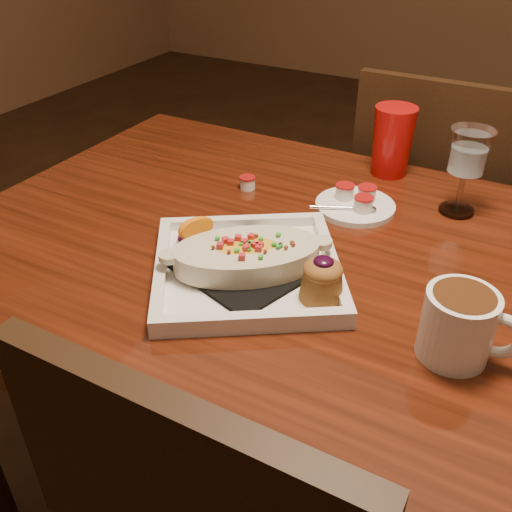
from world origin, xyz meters
The scene contains 8 objects.
table centered at (0.00, 0.00, 0.65)m, with size 1.50×0.90×0.75m.
chair_far centered at (0.00, 0.63, 0.51)m, with size 0.42×0.42×0.93m.
plate centered at (-0.15, -0.10, 0.78)m, with size 0.41×0.41×0.08m.
coffee_mug centered at (0.18, -0.13, 0.80)m, with size 0.13×0.10×0.10m.
goblet centered at (0.10, 0.28, 0.87)m, with size 0.08×0.08×0.17m.
saucer centered at (-0.08, 0.19, 0.76)m, with size 0.16×0.16×0.11m.
creamer_loose centered at (-0.31, 0.17, 0.76)m, with size 0.03×0.03×0.03m.
red_tumbler centered at (-0.08, 0.38, 0.82)m, with size 0.09×0.09×0.15m, color #B50D0C.
Camera 1 is at (0.22, -0.76, 1.29)m, focal length 40.00 mm.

